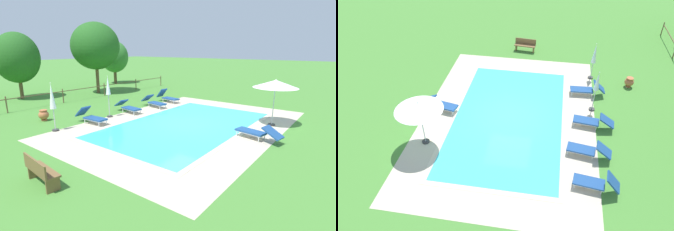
% 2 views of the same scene
% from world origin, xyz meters
% --- Properties ---
extents(ground_plane, '(160.00, 160.00, 0.00)m').
position_xyz_m(ground_plane, '(0.00, 0.00, 0.00)').
color(ground_plane, '#478433').
extents(pool_deck_paving, '(13.13, 9.09, 0.01)m').
position_xyz_m(pool_deck_paving, '(0.00, 0.00, 0.00)').
color(pool_deck_paving, beige).
rests_on(pool_deck_paving, ground).
extents(swimming_pool_water, '(9.70, 5.67, 0.01)m').
position_xyz_m(swimming_pool_water, '(0.00, 0.00, 0.01)').
color(swimming_pool_water, '#42CCD6').
rests_on(swimming_pool_water, ground).
extents(pool_coping_rim, '(10.18, 6.15, 0.01)m').
position_xyz_m(pool_coping_rim, '(0.00, 0.00, 0.01)').
color(pool_coping_rim, beige).
rests_on(pool_coping_rim, ground).
extents(sun_lounger_north_near_steps, '(0.85, 2.10, 0.77)m').
position_xyz_m(sun_lounger_north_near_steps, '(0.03, 4.32, 0.36)').
color(sun_lounger_north_near_steps, navy).
rests_on(sun_lounger_north_near_steps, ground).
extents(sun_lounger_north_mid, '(0.70, 1.99, 0.89)m').
position_xyz_m(sun_lounger_north_mid, '(-2.89, 4.15, 0.38)').
color(sun_lounger_north_mid, navy).
rests_on(sun_lounger_north_mid, ground).
extents(sun_lounger_north_far, '(0.91, 2.08, 0.82)m').
position_xyz_m(sun_lounger_north_far, '(2.19, 4.02, 0.37)').
color(sun_lounger_north_far, navy).
rests_on(sun_lounger_north_far, ground).
extents(sun_lounger_north_end, '(1.00, 2.14, 0.72)m').
position_xyz_m(sun_lounger_north_end, '(-0.11, -3.80, 0.35)').
color(sun_lounger_north_end, navy).
rests_on(sun_lounger_north_end, ground).
extents(sun_lounger_south_near_corner, '(0.85, 1.95, 0.96)m').
position_xyz_m(sun_lounger_south_near_corner, '(4.10, 4.28, 0.39)').
color(sun_lounger_south_near_corner, navy).
rests_on(sun_lounger_south_near_corner, ground).
extents(patio_umbrella_open_foreground, '(2.21, 2.21, 2.42)m').
position_xyz_m(patio_umbrella_open_foreground, '(2.56, -3.69, 2.17)').
color(patio_umbrella_open_foreground, '#383838').
rests_on(patio_umbrella_open_foreground, ground).
extents(patio_umbrella_closed_row_mid_west, '(0.32, 0.32, 2.42)m').
position_xyz_m(patio_umbrella_closed_row_mid_west, '(-1.42, 4.42, 1.66)').
color(patio_umbrella_closed_row_mid_west, '#383838').
rests_on(patio_umbrella_closed_row_mid_west, ground).
extents(patio_umbrella_closed_row_centre, '(0.32, 0.32, 2.38)m').
position_xyz_m(patio_umbrella_closed_row_centre, '(-4.79, 4.49, 1.59)').
color(patio_umbrella_closed_row_centre, '#383838').
rests_on(patio_umbrella_closed_row_centre, ground).
extents(wooden_bench_lawn_side, '(0.59, 1.54, 0.87)m').
position_xyz_m(wooden_bench_lawn_side, '(-7.88, -0.05, 0.47)').
color(wooden_bench_lawn_side, brown).
rests_on(wooden_bench_lawn_side, ground).
extents(terracotta_urn_near_fence, '(0.54, 0.54, 0.62)m').
position_xyz_m(terracotta_urn_near_fence, '(-4.16, 6.72, 0.34)').
color(terracotta_urn_near_fence, '#B7663D').
rests_on(terracotta_urn_near_fence, ground).
extents(perimeter_fence, '(23.16, 0.08, 1.05)m').
position_xyz_m(perimeter_fence, '(-0.76, 10.30, 0.70)').
color(perimeter_fence, brown).
rests_on(perimeter_fence, ground).
extents(tree_far_west, '(3.10, 3.10, 4.70)m').
position_xyz_m(tree_far_west, '(9.03, 15.54, 2.96)').
color(tree_far_west, brown).
rests_on(tree_far_west, ground).
extents(tree_centre, '(3.34, 3.34, 5.14)m').
position_xyz_m(tree_centre, '(-1.81, 14.44, 3.20)').
color(tree_centre, brown).
rests_on(tree_centre, ground).
extents(tree_east_mid, '(4.17, 4.17, 6.10)m').
position_xyz_m(tree_east_mid, '(3.66, 11.84, 4.09)').
color(tree_east_mid, brown).
rests_on(tree_east_mid, ground).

